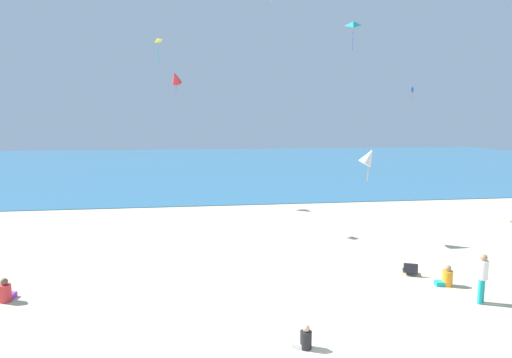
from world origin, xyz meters
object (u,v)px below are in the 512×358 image
person_2 (446,278)px  kite_yellow (157,40)px  person_3 (6,292)px  kite_red (176,78)px  beach_chair_far_left (410,270)px  kite_white (369,157)px  person_1 (305,340)px  kite_blue (412,90)px  person_0 (482,275)px  kite_teal (353,24)px

person_2 → kite_yellow: bearing=-34.6°
person_3 → kite_red: kite_red is taller
beach_chair_far_left → person_2: person_2 is taller
person_2 → kite_white: kite_white is taller
person_3 → kite_red: bearing=-10.9°
person_1 → person_3: 10.28m
person_1 → kite_blue: size_ratio=0.66×
person_0 → kite_teal: (0.30, 13.78, 11.11)m
kite_white → kite_red: 15.54m
beach_chair_far_left → person_3: size_ratio=0.88×
kite_red → kite_blue: bearing=-2.5°
person_0 → person_2: size_ratio=2.15×
beach_chair_far_left → kite_white: (0.11, 4.84, 4.10)m
beach_chair_far_left → person_0: (1.08, -2.75, 0.76)m
beach_chair_far_left → kite_blue: 18.70m
kite_red → kite_yellow: (-0.61, -6.23, 1.41)m
beach_chair_far_left → kite_yellow: (-10.47, 9.53, 10.30)m
person_0 → kite_blue: kite_blue is taller
person_0 → person_2: person_0 is taller
kite_white → person_1: bearing=-120.4°
person_0 → person_2: 1.72m
kite_red → kite_blue: 17.48m
person_1 → kite_white: 11.81m
person_3 → kite_yellow: (4.40, 10.00, 10.22)m
kite_yellow → person_3: bearing=-113.7°
kite_white → person_0: bearing=-82.7°
kite_white → kite_blue: bearing=53.6°
person_0 → kite_blue: size_ratio=1.67×
person_2 → kite_white: size_ratio=0.46×
person_3 → person_0: bearing=-91.8°
person_3 → kite_teal: kite_teal is taller
kite_teal → kite_white: bearing=-101.6°
beach_chair_far_left → kite_yellow: bearing=70.3°
person_2 → kite_blue: size_ratio=0.78×
person_3 → kite_white: kite_white is taller
kite_blue → person_3: bearing=-145.4°
beach_chair_far_left → person_0: size_ratio=0.43×
person_3 → kite_red: size_ratio=0.51×
person_3 → kite_white: size_ratio=0.48×
kite_white → kite_yellow: kite_yellow is taller
kite_red → kite_blue: kite_red is taller
person_0 → kite_yellow: size_ratio=1.05×
kite_yellow → beach_chair_far_left: bearing=-42.3°
person_2 → kite_white: bearing=-74.6°
kite_teal → person_2: bearing=-92.8°
kite_white → kite_teal: bearing=78.4°
person_1 → kite_teal: (6.89, 15.75, 11.84)m
kite_red → kite_yellow: kite_yellow is taller
kite_white → kite_blue: (7.48, 10.17, 4.07)m
person_0 → person_1: bearing=72.0°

